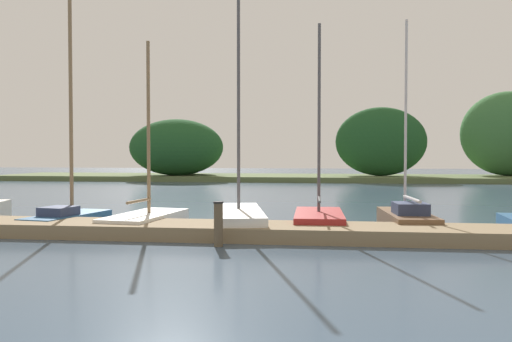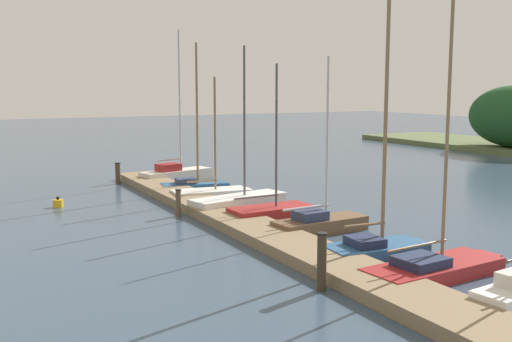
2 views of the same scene
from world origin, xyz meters
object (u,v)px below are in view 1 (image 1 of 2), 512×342
(sailboat_1, at_px, (69,213))
(sailboat_2, at_px, (148,219))
(mooring_piling_1, at_px, (218,224))
(sailboat_5, at_px, (406,218))
(sailboat_4, at_px, (319,219))
(sailboat_3, at_px, (239,218))

(sailboat_1, xyz_separation_m, sailboat_2, (2.38, -0.11, -0.10))
(sailboat_1, bearing_deg, mooring_piling_1, -108.37)
(sailboat_5, relative_size, mooring_piling_1, 5.71)
(sailboat_4, xyz_separation_m, mooring_piling_1, (-2.22, -2.87, 0.21))
(sailboat_3, xyz_separation_m, mooring_piling_1, (-0.03, -2.67, 0.18))
(sailboat_4, height_order, sailboat_5, sailboat_5)
(sailboat_3, bearing_deg, mooring_piling_1, 167.87)
(sailboat_3, distance_m, mooring_piling_1, 2.67)
(mooring_piling_1, bearing_deg, sailboat_3, 89.40)
(sailboat_4, bearing_deg, sailboat_5, -79.81)
(sailboat_3, bearing_deg, sailboat_1, 78.56)
(sailboat_4, height_order, mooring_piling_1, sailboat_4)
(sailboat_5, bearing_deg, sailboat_4, 97.93)
(sailboat_1, relative_size, mooring_piling_1, 6.69)
(sailboat_4, bearing_deg, sailboat_3, 93.96)
(sailboat_5, bearing_deg, mooring_piling_1, 122.39)
(sailboat_2, bearing_deg, mooring_piling_1, -128.23)
(sailboat_4, distance_m, mooring_piling_1, 3.64)
(sailboat_2, xyz_separation_m, sailboat_4, (4.76, 0.32, 0.02))
(sailboat_2, bearing_deg, sailboat_3, -80.53)
(sailboat_4, relative_size, mooring_piling_1, 5.55)
(sailboat_1, relative_size, sailboat_3, 1.06)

